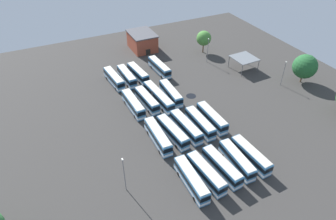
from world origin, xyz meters
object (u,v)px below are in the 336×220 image
(bus_row2_slot1, at_px, (173,132))
(bus_row3_slot4, at_px, (250,155))
(bus_row3_slot2, at_px, (222,167))
(lamp_post_far_corner, at_px, (208,50))
(bus_row3_slot0, at_px, (191,180))
(bus_row3_slot1, at_px, (206,174))
(bus_row1_slot2, at_px, (158,97))
(bus_row2_slot4, at_px, (212,118))
(tree_east_edge, at_px, (204,38))
(maintenance_shelter, at_px, (244,58))
(bus_row1_slot1, at_px, (147,100))
(bus_row2_slot0, at_px, (158,136))
(lamp_post_mid_lot, at_px, (284,72))
(depot_building, at_px, (142,41))
(bus_row0_slot0, at_px, (114,79))
(tree_south_edge, at_px, (305,66))
(lamp_post_by_building, at_px, (124,174))
(bus_row2_slot2, at_px, (186,127))
(bus_row3_slot3, at_px, (237,160))
(bus_row0_slot2, at_px, (138,73))
(bus_row1_slot0, at_px, (133,104))
(bus_row1_slot3, at_px, (171,93))
(bus_row0_slot1, at_px, (127,76))
(bus_row2_slot3, at_px, (200,123))
(bus_row0_slot4, at_px, (159,67))

(bus_row2_slot1, relative_size, bus_row3_slot4, 1.03)
(bus_row3_slot2, relative_size, lamp_post_far_corner, 1.31)
(bus_row3_slot0, distance_m, bus_row3_slot1, 3.61)
(bus_row1_slot2, bearing_deg, bus_row2_slot4, 29.55)
(tree_east_edge, bearing_deg, maintenance_shelter, 18.00)
(bus_row1_slot1, height_order, maintenance_shelter, maintenance_shelter)
(bus_row2_slot0, height_order, lamp_post_mid_lot, lamp_post_mid_lot)
(bus_row3_slot4, relative_size, lamp_post_mid_lot, 1.42)
(bus_row1_slot1, relative_size, depot_building, 0.97)
(bus_row0_slot0, bearing_deg, tree_south_edge, 65.41)
(bus_row2_slot1, bearing_deg, lamp_post_by_building, -57.31)
(bus_row2_slot2, relative_size, maintenance_shelter, 1.53)
(bus_row3_slot3, bearing_deg, bus_row0_slot2, -172.74)
(bus_row1_slot0, xyz_separation_m, bus_row1_slot3, (-0.28, 11.77, -0.00))
(bus_row3_slot1, relative_size, bus_row3_slot4, 1.00)
(bus_row1_slot1, bearing_deg, tree_east_edge, 125.21)
(bus_row0_slot1, distance_m, depot_building, 24.36)
(bus_row3_slot1, height_order, tree_south_edge, tree_south_edge)
(bus_row2_slot2, relative_size, lamp_post_mid_lot, 1.49)
(bus_row0_slot2, relative_size, tree_south_edge, 1.20)
(tree_east_edge, bearing_deg, bus_row0_slot2, -75.56)
(bus_row0_slot1, bearing_deg, bus_row3_slot1, 1.88)
(bus_row2_slot0, xyz_separation_m, bus_row3_slot3, (14.82, 12.51, -0.00))
(bus_row0_slot0, height_order, lamp_post_far_corner, lamp_post_far_corner)
(bus_row2_slot1, xyz_separation_m, bus_row2_slot4, (-0.57, 11.76, -0.00))
(lamp_post_far_corner, distance_m, tree_south_edge, 31.72)
(bus_row2_slot3, bearing_deg, bus_row2_slot1, -89.69)
(lamp_post_by_building, bearing_deg, bus_row0_slot4, 147.41)
(bus_row0_slot1, bearing_deg, bus_row2_slot2, 9.44)
(bus_row3_slot4, relative_size, tree_east_edge, 1.39)
(bus_row1_slot1, bearing_deg, bus_row0_slot2, 168.04)
(bus_row0_slot1, distance_m, bus_row3_slot1, 45.50)
(bus_row3_slot3, bearing_deg, bus_row2_slot0, -139.83)
(bus_row1_slot0, bearing_deg, lamp_post_by_building, -23.84)
(bus_row1_slot2, height_order, bus_row2_slot3, same)
(bus_row0_slot1, height_order, bus_row0_slot2, same)
(bus_row0_slot0, bearing_deg, bus_row2_slot1, 9.52)
(bus_row2_slot3, xyz_separation_m, bus_row3_slot2, (14.92, -3.39, -0.00))
(bus_row2_slot2, distance_m, bus_row2_slot4, 7.84)
(bus_row3_slot2, relative_size, tree_east_edge, 1.39)
(lamp_post_by_building, bearing_deg, lamp_post_far_corner, 132.42)
(bus_row1_slot1, xyz_separation_m, bus_row3_slot3, (30.11, 9.01, -0.00))
(bus_row3_slot0, distance_m, bus_row3_slot4, 15.48)
(bus_row0_slot0, relative_size, bus_row2_slot0, 0.97)
(bus_row0_slot4, xyz_separation_m, bus_row2_slot4, (30.74, 1.06, -0.00))
(bus_row0_slot4, distance_m, bus_row3_slot0, 48.50)
(bus_row2_slot1, distance_m, bus_row2_slot4, 11.77)
(bus_row2_slot4, xyz_separation_m, maintenance_shelter, (-20.46, 25.57, 2.20))
(bus_row2_slot3, xyz_separation_m, lamp_post_far_corner, (-30.75, 21.11, 2.91))
(bus_row0_slot2, xyz_separation_m, bus_row3_slot4, (45.51, 9.45, 0.00))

